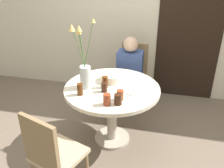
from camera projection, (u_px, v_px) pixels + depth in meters
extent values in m
plane|color=#6B5B4C|center=(112.00, 139.00, 3.05)|extent=(16.00, 16.00, 0.00)
cube|color=beige|center=(133.00, 10.00, 3.62)|extent=(8.00, 0.05, 2.60)
cube|color=black|center=(190.00, 32.00, 3.55)|extent=(0.90, 0.01, 2.05)
cylinder|color=beige|center=(112.00, 89.00, 2.73)|extent=(1.05, 1.05, 0.04)
cylinder|color=#B7AD99|center=(112.00, 115.00, 2.89)|extent=(0.11, 0.11, 0.64)
cylinder|color=#B7AD99|center=(112.00, 138.00, 3.04)|extent=(0.42, 0.42, 0.03)
cube|color=tan|center=(131.00, 79.00, 3.59)|extent=(0.44, 0.44, 0.04)
cube|color=olive|center=(135.00, 58.00, 3.63)|extent=(0.38, 0.07, 0.46)
cylinder|color=olive|center=(116.00, 96.00, 3.59)|extent=(0.03, 0.03, 0.39)
cylinder|color=olive|center=(139.00, 99.00, 3.50)|extent=(0.03, 0.03, 0.39)
cylinder|color=olive|center=(123.00, 85.00, 3.88)|extent=(0.03, 0.03, 0.39)
cylinder|color=olive|center=(144.00, 89.00, 3.79)|extent=(0.03, 0.03, 0.39)
cube|color=tan|center=(59.00, 154.00, 2.21)|extent=(0.51, 0.51, 0.04)
cube|color=olive|center=(40.00, 144.00, 1.96)|extent=(0.37, 0.16, 0.46)
cylinder|color=olive|center=(87.00, 168.00, 2.36)|extent=(0.03, 0.03, 0.39)
cylinder|color=olive|center=(61.00, 154.00, 2.52)|extent=(0.03, 0.03, 0.39)
cylinder|color=white|center=(112.00, 77.00, 2.86)|extent=(0.25, 0.25, 0.08)
cylinder|color=#E54C4C|center=(112.00, 72.00, 2.83)|extent=(0.01, 0.01, 0.04)
cylinder|color=silver|center=(85.00, 77.00, 2.67)|extent=(0.12, 0.12, 0.25)
cylinder|color=#4C7538|center=(82.00, 48.00, 2.55)|extent=(0.06, 0.05, 0.39)
cone|color=#EFCC66|center=(79.00, 28.00, 2.49)|extent=(0.06, 0.06, 0.07)
cylinder|color=#4C7538|center=(82.00, 49.00, 2.56)|extent=(0.07, 0.06, 0.37)
cone|color=#EFCC66|center=(79.00, 31.00, 2.51)|extent=(0.06, 0.06, 0.06)
cylinder|color=#4C7538|center=(89.00, 44.00, 2.53)|extent=(0.10, 0.07, 0.48)
cone|color=#EFCC66|center=(93.00, 20.00, 2.44)|extent=(0.04, 0.04, 0.05)
cylinder|color=#4C7538|center=(79.00, 48.00, 2.44)|extent=(0.05, 0.19, 0.46)
cone|color=#EFCC66|center=(72.00, 27.00, 2.26)|extent=(0.06, 0.06, 0.07)
cylinder|color=white|center=(135.00, 91.00, 2.64)|extent=(0.21, 0.21, 0.01)
cylinder|color=maroon|center=(107.00, 99.00, 2.38)|extent=(0.07, 0.07, 0.11)
cylinder|color=#51280F|center=(105.00, 82.00, 2.70)|extent=(0.07, 0.07, 0.13)
cylinder|color=maroon|center=(120.00, 95.00, 2.47)|extent=(0.07, 0.07, 0.10)
cylinder|color=#33190C|center=(104.00, 87.00, 2.62)|extent=(0.06, 0.06, 0.10)
cylinder|color=#51280F|center=(80.00, 89.00, 2.55)|extent=(0.06, 0.06, 0.12)
cylinder|color=#33190C|center=(118.00, 99.00, 2.39)|extent=(0.08, 0.08, 0.11)
cube|color=#383333|center=(129.00, 93.00, 3.61)|extent=(0.31, 0.24, 0.43)
cube|color=#33477F|center=(130.00, 66.00, 3.42)|extent=(0.34, 0.24, 0.42)
sphere|color=#D1A889|center=(131.00, 44.00, 3.28)|extent=(0.20, 0.20, 0.20)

